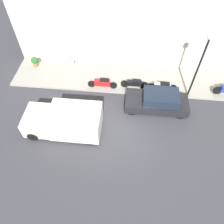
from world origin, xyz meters
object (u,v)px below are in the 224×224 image
Objects in this scene: streetlamp at (203,56)px; potted_plant at (35,61)px; delivery_van at (64,121)px; parked_car at (158,101)px; motorcycle_black at (135,83)px; motorcycle_red at (103,83)px; cafe_chair at (70,60)px; scooter_silver at (162,86)px.

potted_plant is (2.10, 11.62, -2.91)m from streetlamp.
delivery_van is 9.01m from streetlamp.
parked_car reaches higher than motorcycle_black.
motorcycle_red is (3.78, -1.80, -0.34)m from delivery_van.
scooter_silver is at bearing -107.34° from cafe_chair.
parked_car is 5.15× the size of potted_plant.
delivery_van is 2.14× the size of scooter_silver.
scooter_silver is (0.04, -4.21, 0.03)m from motorcycle_red.
parked_car is 1.92× the size of scooter_silver.
motorcycle_black is at bearing -102.26° from potted_plant.
parked_car is 2.27m from motorcycle_black.
cafe_chair reaches higher than motorcycle_red.
delivery_van reaches higher than cafe_chair.
streetlamp is 9.61m from cafe_chair.
delivery_van reaches higher than parked_car.
potted_plant is 0.84× the size of cafe_chair.
delivery_van is at bearing 154.54° from motorcycle_red.
cafe_chair reaches higher than motorcycle_black.
motorcycle_black is 0.41× the size of streetlamp.
motorcycle_black is 5.48m from cafe_chair.
streetlamp is 12.16m from potted_plant.
potted_plant is at bearing 33.49° from delivery_van.
motorcycle_red is at bearing 88.29° from streetlamp.
motorcycle_red is at bearing 69.33° from parked_car.
motorcycle_red is at bearing 95.22° from motorcycle_black.
scooter_silver reaches higher than motorcycle_black.
parked_car is 0.85× the size of streetlamp.
motorcycle_black is (1.66, 1.55, -0.12)m from parked_car.
streetlamp is 6.04× the size of potted_plant.
motorcycle_red is (1.45, 3.84, -0.09)m from parked_car.
potted_plant is at bearing 79.12° from scooter_silver.
streetlamp reaches higher than cafe_chair.
motorcycle_red is 0.99× the size of scooter_silver.
parked_car is 3.81m from streetlamp.
delivery_van is at bearing 112.52° from parked_car.
scooter_silver is 3.43m from streetlamp.
delivery_van is at bearing -146.51° from potted_plant.
potted_plant is (5.70, 3.77, -0.32)m from delivery_van.
parked_car is at bearing -136.87° from motorcycle_black.
motorcycle_black is 4.80m from streetlamp.
potted_plant reaches higher than motorcycle_black.
delivery_van is 4.21m from motorcycle_red.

